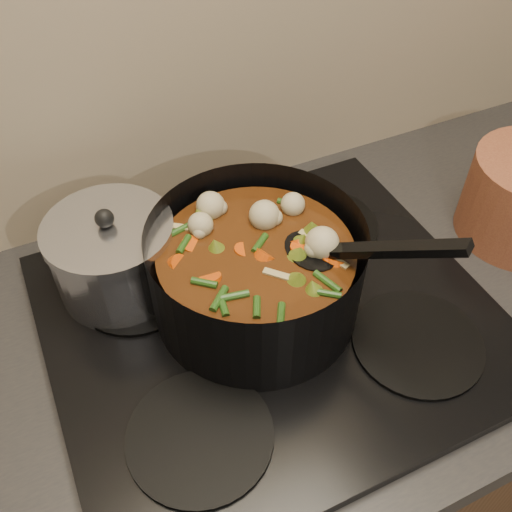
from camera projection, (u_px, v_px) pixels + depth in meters
name	position (u px, v px, depth m)	size (l,w,h in m)	color
counter	(267.00, 458.00, 1.16)	(2.64, 0.64, 0.91)	brown
stovetop	(271.00, 319.00, 0.82)	(0.62, 0.54, 0.03)	black
stockpot	(256.00, 273.00, 0.78)	(0.38, 0.38, 0.22)	black
saucepan	(114.00, 256.00, 0.81)	(0.18, 0.18, 0.15)	silver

